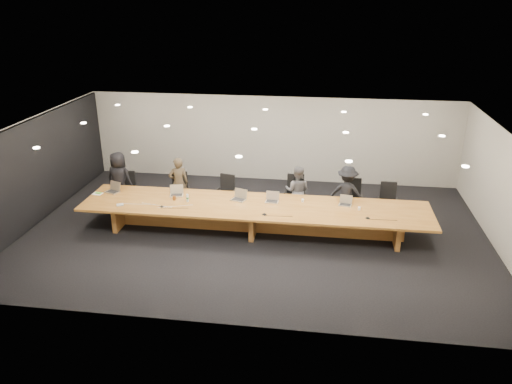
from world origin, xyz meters
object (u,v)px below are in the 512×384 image
Objects in this scene: person_c at (297,191)px; water_bottle at (188,198)px; laptop_a at (112,187)px; laptop_b at (176,191)px; laptop_d at (272,197)px; paper_cup_near at (303,201)px; chair_far_left at (128,189)px; conference_table at (254,213)px; laptop_e at (345,201)px; paper_cup_far at (359,209)px; chair_mid_right at (295,195)px; mic_left at (162,206)px; person_a at (119,179)px; mic_center at (264,214)px; chair_mid_left at (225,193)px; amber_mug at (174,198)px; chair_right at (352,199)px; av_box at (120,205)px; chair_far_right at (388,201)px; person_d at (347,193)px; laptop_c at (238,195)px; person_b at (179,183)px; mic_right at (368,218)px.

water_bottle is (-2.80, -1.25, 0.13)m from person_c.
laptop_a is 1.82m from laptop_b.
laptop_d is 4.04× the size of paper_cup_near.
conference_table is at bearing -27.61° from chair_far_left.
laptop_d is 1.90m from laptop_e.
laptop_b is at bearing 176.60° from paper_cup_far.
chair_mid_right is at bearing 53.68° from conference_table.
mic_left is (-3.56, -0.82, -0.03)m from paper_cup_near.
person_a is 13.22× the size of mic_center.
laptop_a is (-2.97, -0.91, 0.37)m from chair_mid_left.
chair_right is at bearing 13.66° from amber_mug.
av_box is (0.57, -0.84, -0.13)m from laptop_a.
chair_far_right reaches higher than mic_left.
person_d reaches higher than mic_center.
laptop_d is at bearing 177.78° from person_a.
person_c is 3.97× the size of laptop_a.
chair_far_left is 8.72× the size of mic_left.
chair_right is 5.14m from mic_left.
laptop_b is at bearing -162.84° from laptop_c.
laptop_d is (-0.53, -1.02, 0.32)m from chair_mid_right.
mic_center is at bearing -93.67° from laptop_d.
laptop_c is 2.07× the size of av_box.
person_b is 3.25m from mic_center.
laptop_a reaches higher than paper_cup_far.
chair_far_left is at bearing 149.98° from water_bottle.
chair_mid_right is 2.57m from chair_far_right.
conference_table is at bearing -0.07° from water_bottle.
person_d reaches higher than av_box.
chair_far_left reaches higher than av_box.
laptop_a is 1.88m from amber_mug.
chair_mid_right is 1.46m from person_d.
laptop_a is at bearing 154.93° from mic_left.
person_d is at bearing 32.43° from paper_cup_near.
amber_mug reaches higher than av_box.
water_bottle is at bearing -148.38° from laptop_c.
chair_mid_left reaches higher than chair_far_left.
person_b is 1.39m from water_bottle.
person_d is at bearing 18.21° from mic_left.
water_bottle is (-4.10, -0.32, -0.03)m from laptop_e.
mic_left is (-3.37, -1.68, 0.05)m from person_c.
amber_mug is (1.85, -0.30, -0.09)m from laptop_a.
person_a is 8.30× the size of water_bottle.
laptop_b is 3.41m from paper_cup_near.
person_c reaches higher than av_box.
chair_mid_left is 3.10m from person_a.
mic_right reaches higher than conference_table.
person_c reaches higher than laptop_a.
person_b reaches higher than laptop_c.
water_bottle is 2.35× the size of paper_cup_far.
person_a is 5.16m from person_c.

